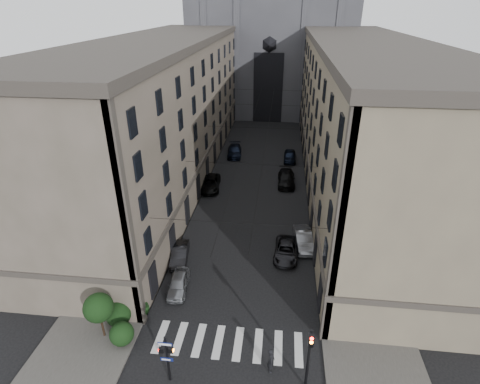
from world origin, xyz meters
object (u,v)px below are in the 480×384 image
at_px(car_left_midnear, 180,254).
at_px(car_left_midfar, 210,183).
at_px(traffic_light_right, 309,353).
at_px(pedestrian_signal_left, 167,356).
at_px(car_right_near, 303,239).
at_px(car_right_far, 290,156).
at_px(car_left_far, 235,151).
at_px(gothic_tower, 272,28).
at_px(pedestrian, 271,360).
at_px(car_right_midfar, 286,179).
at_px(car_right_midnear, 286,250).
at_px(car_left_near, 178,283).

height_order(car_left_midnear, car_left_midfar, car_left_midfar).
height_order(traffic_light_right, car_left_midnear, traffic_light_right).
relative_size(pedestrian_signal_left, car_left_midnear, 0.91).
bearing_deg(traffic_light_right, car_right_near, 88.47).
xyz_separation_m(car_left_midnear, car_right_far, (10.94, 27.57, 0.09)).
bearing_deg(car_left_far, gothic_tower, 76.61).
bearing_deg(car_left_midnear, car_left_far, 78.46).
xyz_separation_m(gothic_tower, car_right_far, (4.74, -32.89, -16.99)).
bearing_deg(car_left_midfar, pedestrian, -76.60).
distance_m(car_right_midfar, car_right_far, 8.78).
height_order(gothic_tower, car_right_midnear, gothic_tower).
height_order(pedestrian_signal_left, car_left_midnear, pedestrian_signal_left).
distance_m(gothic_tower, pedestrian_signal_left, 75.15).
distance_m(gothic_tower, car_right_near, 59.36).
height_order(car_left_near, car_right_midnear, car_left_near).
bearing_deg(gothic_tower, car_right_midnear, -85.85).
distance_m(car_left_far, car_right_near, 27.02).
height_order(car_left_midfar, car_right_far, car_right_far).
bearing_deg(traffic_light_right, car_left_midnear, 133.18).
distance_m(car_left_far, pedestrian, 41.04).
xyz_separation_m(gothic_tower, pedestrian, (3.25, -71.96, -16.80)).
height_order(pedestrian_signal_left, car_right_near, pedestrian_signal_left).
xyz_separation_m(traffic_light_right, pedestrian, (-2.35, 1.08, -2.29)).
height_order(car_left_far, pedestrian, pedestrian).
bearing_deg(gothic_tower, car_right_midfar, -84.24).
distance_m(pedestrian_signal_left, car_right_midnear, 16.83).
xyz_separation_m(car_left_near, pedestrian, (8.45, -7.29, 0.29)).
distance_m(car_left_near, car_left_midnear, 4.33).
distance_m(pedestrian_signal_left, car_left_midfar, 29.32).
bearing_deg(car_left_midnear, car_right_midnear, 2.07).
distance_m(traffic_light_right, pedestrian, 3.46).
bearing_deg(car_right_near, car_left_far, 105.37).
bearing_deg(car_left_far, car_right_midnear, -77.71).
height_order(car_left_midfar, pedestrian, pedestrian).
xyz_separation_m(pedestrian_signal_left, car_right_far, (8.25, 40.57, -1.51)).
distance_m(car_left_midfar, car_left_far, 12.79).
height_order(pedestrian_signal_left, car_left_midfar, pedestrian_signal_left).
xyz_separation_m(car_left_midfar, car_right_near, (12.24, -12.26, 0.01)).
height_order(traffic_light_right, car_left_far, traffic_light_right).
bearing_deg(car_right_far, car_right_near, -86.50).
distance_m(car_left_far, car_right_far, 9.22).
bearing_deg(car_left_near, car_right_near, 31.73).
xyz_separation_m(car_left_midfar, car_right_far, (10.94, 11.41, 0.01)).
height_order(car_left_near, car_left_far, car_left_far).
relative_size(car_left_far, pedestrian, 2.78).
height_order(car_left_near, car_left_midnear, car_left_midnear).
bearing_deg(car_left_midfar, pedestrian_signal_left, -90.20).
bearing_deg(car_left_midfar, car_right_near, -50.52).
relative_size(pedestrian_signal_left, traffic_light_right, 0.77).
distance_m(pedestrian_signal_left, car_left_far, 41.86).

